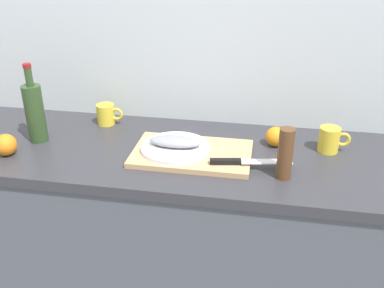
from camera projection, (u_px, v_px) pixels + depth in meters
back_wall at (171, 39)px, 1.84m from camera, size 3.20×0.05×2.50m
kitchen_counter at (159, 241)px, 1.90m from camera, size 2.00×0.60×0.90m
cutting_board at (192, 154)px, 1.65m from camera, size 0.44×0.27×0.02m
white_plate at (175, 148)px, 1.65m from camera, size 0.26×0.26×0.01m
fish_fillet at (175, 142)px, 1.64m from camera, size 0.19×0.08×0.04m
chef_knife at (241, 162)px, 1.55m from camera, size 0.29×0.08×0.02m
wine_bottle at (35, 112)px, 1.72m from camera, size 0.07×0.07×0.31m
coffee_mug_0 at (106, 114)px, 1.90m from camera, size 0.12×0.08×0.09m
coffee_mug_1 at (330, 140)px, 1.67m from camera, size 0.12×0.08×0.10m
orange_0 at (276, 137)px, 1.71m from camera, size 0.08×0.08×0.08m
orange_1 at (6, 145)px, 1.64m from camera, size 0.08×0.08×0.08m
pepper_mill at (285, 154)px, 1.47m from camera, size 0.05×0.05×0.18m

